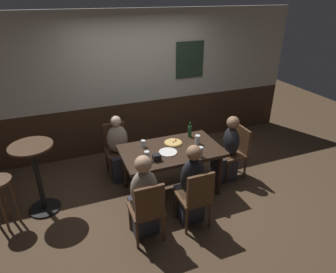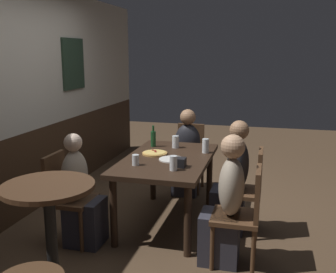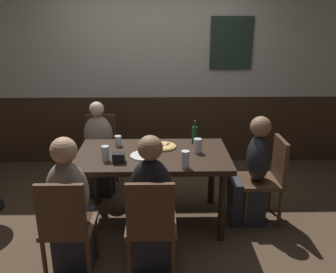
{
  "view_description": "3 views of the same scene",
  "coord_description": "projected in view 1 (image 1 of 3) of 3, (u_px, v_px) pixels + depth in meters",
  "views": [
    {
      "loc": [
        -1.44,
        -3.54,
        2.85
      ],
      "look_at": [
        -0.05,
        -0.01,
        0.97
      ],
      "focal_mm": 31.41,
      "sensor_mm": 36.0,
      "label": 1
    },
    {
      "loc": [
        -3.84,
        -1.01,
        1.82
      ],
      "look_at": [
        -0.19,
        -0.06,
        1.01
      ],
      "focal_mm": 41.71,
      "sensor_mm": 36.0,
      "label": 2
    },
    {
      "loc": [
        0.08,
        -3.31,
        2.02
      ],
      "look_at": [
        0.15,
        -0.05,
        0.93
      ],
      "focal_mm": 38.75,
      "sensor_mm": 36.0,
      "label": 3
    }
  ],
  "objects": [
    {
      "name": "highball_clear",
      "position": [
        197.0,
        140.0,
        4.49
      ],
      "size": [
        0.08,
        0.08,
        0.14
      ],
      "color": "silver",
      "rests_on": "dining_table"
    },
    {
      "name": "tumbler_water",
      "position": [
        143.0,
        144.0,
        4.41
      ],
      "size": [
        0.07,
        0.07,
        0.11
      ],
      "color": "silver",
      "rests_on": "dining_table"
    },
    {
      "name": "person_mid_near",
      "position": [
        191.0,
        189.0,
        3.89
      ],
      "size": [
        0.34,
        0.37,
        1.17
      ],
      "color": "#2D2D38",
      "rests_on": "ground_plane"
    },
    {
      "name": "bar_stool",
      "position": [
        0.0,
        190.0,
        3.76
      ],
      "size": [
        0.34,
        0.34,
        0.72
      ],
      "color": "#513521",
      "rests_on": "ground_plane"
    },
    {
      "name": "dining_table",
      "position": [
        171.0,
        154.0,
        4.4
      ],
      "size": [
        1.48,
        0.87,
        0.74
      ],
      "color": "black",
      "rests_on": "ground_plane"
    },
    {
      "name": "beer_glass_half",
      "position": [
        147.0,
        157.0,
        4.05
      ],
      "size": [
        0.07,
        0.07,
        0.14
      ],
      "color": "silver",
      "rests_on": "dining_table"
    },
    {
      "name": "wall_back",
      "position": [
        139.0,
        83.0,
        5.49
      ],
      "size": [
        6.4,
        0.13,
        2.6
      ],
      "color": "#3D2819",
      "rests_on": "ground_plane"
    },
    {
      "name": "beer_bottle_green",
      "position": [
        190.0,
        131.0,
        4.7
      ],
      "size": [
        0.06,
        0.06,
        0.25
      ],
      "color": "#194723",
      "rests_on": "dining_table"
    },
    {
      "name": "person_left_far",
      "position": [
        119.0,
        153.0,
        4.85
      ],
      "size": [
        0.34,
        0.37,
        1.09
      ],
      "color": "#2D2D38",
      "rests_on": "ground_plane"
    },
    {
      "name": "ground_plane",
      "position": [
        171.0,
        190.0,
        4.69
      ],
      "size": [
        12.0,
        12.0,
        0.0
      ],
      "primitive_type": "plane",
      "color": "#4C3826"
    },
    {
      "name": "chair_left_near",
      "position": [
        148.0,
        208.0,
        3.54
      ],
      "size": [
        0.4,
        0.4,
        0.88
      ],
      "color": "#513521",
      "rests_on": "ground_plane"
    },
    {
      "name": "pizza",
      "position": [
        173.0,
        143.0,
        4.53
      ],
      "size": [
        0.28,
        0.28,
        0.03
      ],
      "color": "tan",
      "rests_on": "dining_table"
    },
    {
      "name": "chair_head_east",
      "position": [
        236.0,
        150.0,
        4.85
      ],
      "size": [
        0.4,
        0.4,
        0.88
      ],
      "color": "#513521",
      "rests_on": "ground_plane"
    },
    {
      "name": "person_head_east",
      "position": [
        227.0,
        153.0,
        4.81
      ],
      "size": [
        0.37,
        0.34,
        1.11
      ],
      "color": "#2D2D38",
      "rests_on": "ground_plane"
    },
    {
      "name": "plate_white_large",
      "position": [
        168.0,
        152.0,
        4.27
      ],
      "size": [
        0.27,
        0.27,
        0.01
      ],
      "primitive_type": "cylinder",
      "color": "white",
      "rests_on": "dining_table"
    },
    {
      "name": "person_left_near",
      "position": [
        144.0,
        201.0,
        3.68
      ],
      "size": [
        0.34,
        0.37,
        1.16
      ],
      "color": "#2D2D38",
      "rests_on": "ground_plane"
    },
    {
      "name": "side_bar_table",
      "position": [
        37.0,
        173.0,
        4.01
      ],
      "size": [
        0.56,
        0.56,
        1.05
      ],
      "color": "black",
      "rests_on": "ground_plane"
    },
    {
      "name": "chair_left_far",
      "position": [
        117.0,
        146.0,
        4.96
      ],
      "size": [
        0.4,
        0.4,
        0.88
      ],
      "color": "#513521",
      "rests_on": "ground_plane"
    },
    {
      "name": "condiment_caddy",
      "position": [
        157.0,
        157.0,
        4.06
      ],
      "size": [
        0.11,
        0.09,
        0.09
      ],
      "primitive_type": "cube",
      "color": "black",
      "rests_on": "dining_table"
    },
    {
      "name": "chair_mid_near",
      "position": [
        196.0,
        196.0,
        3.76
      ],
      "size": [
        0.4,
        0.4,
        0.88
      ],
      "color": "#513521",
      "rests_on": "ground_plane"
    },
    {
      "name": "pint_glass_stout",
      "position": [
        200.0,
        153.0,
        4.13
      ],
      "size": [
        0.07,
        0.07,
        0.16
      ],
      "color": "silver",
      "rests_on": "dining_table"
    }
  ]
}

